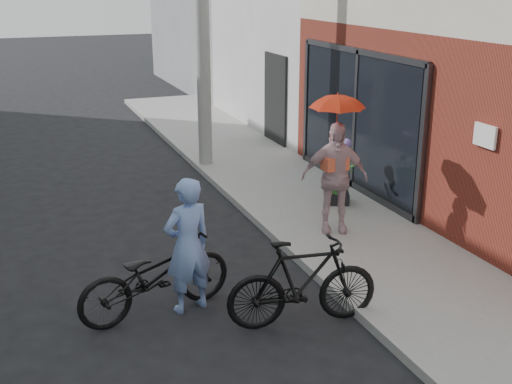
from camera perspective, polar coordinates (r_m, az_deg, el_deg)
ground at (r=7.82m, az=1.00°, el=-10.44°), size 80.00×80.00×0.00m
sidewalk at (r=10.26m, az=7.59°, el=-2.92°), size 2.20×24.00×0.12m
curb at (r=9.78m, az=1.62°, el=-3.86°), size 0.12×24.00×0.12m
officer at (r=7.53m, az=-6.09°, el=-4.75°), size 0.68×0.53×1.65m
bike_left at (r=7.61m, az=-8.93°, el=-7.30°), size 2.00×1.04×1.00m
bike_right at (r=7.30m, az=4.18°, el=-8.02°), size 1.81×0.75×1.05m
kimono_woman at (r=9.61m, az=6.98°, el=1.29°), size 1.06×0.73×1.68m
parasol at (r=9.33m, az=7.27°, el=8.23°), size 0.78×0.78×0.68m
planter at (r=11.04m, az=7.34°, el=-0.51°), size 0.46×0.46×0.18m
potted_plant at (r=10.92m, az=7.42°, el=1.49°), size 0.56×0.49×0.62m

